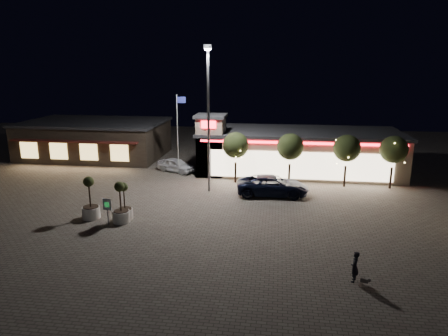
# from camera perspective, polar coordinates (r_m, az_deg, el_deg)

# --- Properties ---
(ground) EXTENTS (90.00, 90.00, 0.00)m
(ground) POSITION_cam_1_polar(r_m,az_deg,el_deg) (28.38, -8.96, -7.98)
(ground) COLOR #635B50
(ground) RESTS_ON ground
(retail_building) EXTENTS (20.40, 8.40, 6.10)m
(retail_building) POSITION_cam_1_polar(r_m,az_deg,el_deg) (41.80, 9.91, 2.46)
(retail_building) COLOR gray
(retail_building) RESTS_ON ground
(restaurant_building) EXTENTS (16.40, 11.00, 4.30)m
(restaurant_building) POSITION_cam_1_polar(r_m,az_deg,el_deg) (50.79, -17.86, 4.04)
(restaurant_building) COLOR #382D23
(restaurant_building) RESTS_ON ground
(floodlight_pole) EXTENTS (0.60, 0.40, 12.38)m
(floodlight_pole) POSITION_cam_1_polar(r_m,az_deg,el_deg) (33.79, -2.24, 8.11)
(floodlight_pole) COLOR gray
(floodlight_pole) RESTS_ON ground
(flagpole) EXTENTS (0.95, 0.10, 8.00)m
(flagpole) POSITION_cam_1_polar(r_m,az_deg,el_deg) (39.75, -6.53, 5.69)
(flagpole) COLOR white
(flagpole) RESTS_ON ground
(string_tree_a) EXTENTS (2.42, 2.42, 4.79)m
(string_tree_a) POSITION_cam_1_polar(r_m,az_deg,el_deg) (36.98, 1.68, 3.25)
(string_tree_a) COLOR #332319
(string_tree_a) RESTS_ON ground
(string_tree_b) EXTENTS (2.42, 2.42, 4.79)m
(string_tree_b) POSITION_cam_1_polar(r_m,az_deg,el_deg) (36.79, 9.45, 3.00)
(string_tree_b) COLOR #332319
(string_tree_b) RESTS_ON ground
(string_tree_c) EXTENTS (2.42, 2.42, 4.79)m
(string_tree_c) POSITION_cam_1_polar(r_m,az_deg,el_deg) (37.29, 17.16, 2.70)
(string_tree_c) COLOR #332319
(string_tree_c) RESTS_ON ground
(string_tree_d) EXTENTS (2.42, 2.42, 4.79)m
(string_tree_d) POSITION_cam_1_polar(r_m,az_deg,el_deg) (38.15, 23.09, 2.44)
(string_tree_d) COLOR #332319
(string_tree_d) RESTS_ON ground
(pickup_truck) EXTENTS (6.17, 3.06, 1.68)m
(pickup_truck) POSITION_cam_1_polar(r_m,az_deg,el_deg) (34.17, 6.98, -2.50)
(pickup_truck) COLOR black
(pickup_truck) RESTS_ON ground
(white_sedan) EXTENTS (4.49, 3.28, 1.42)m
(white_sedan) POSITION_cam_1_polar(r_m,az_deg,el_deg) (41.65, -6.86, 0.42)
(white_sedan) COLOR white
(white_sedan) RESTS_ON ground
(pedestrian) EXTENTS (0.56, 0.69, 1.64)m
(pedestrian) POSITION_cam_1_polar(r_m,az_deg,el_deg) (21.93, 18.17, -13.26)
(pedestrian) COLOR black
(pedestrian) RESTS_ON ground
(dog) EXTENTS (0.51, 0.31, 0.28)m
(dog) POSITION_cam_1_polar(r_m,az_deg,el_deg) (22.02, 19.63, -14.88)
(dog) COLOR #59514C
(dog) RESTS_ON ground
(planter_left) EXTENTS (1.28, 1.28, 3.14)m
(planter_left) POSITION_cam_1_polar(r_m,az_deg,el_deg) (30.37, -18.52, -5.10)
(planter_left) COLOR silver
(planter_left) RESTS_ON ground
(planter_mid) EXTENTS (1.10, 1.10, 2.71)m
(planter_mid) POSITION_cam_1_polar(r_m,az_deg,el_deg) (29.65, -13.99, -5.51)
(planter_mid) COLOR silver
(planter_mid) RESTS_ON ground
(planter_right) EXTENTS (1.21, 1.21, 2.97)m
(planter_right) POSITION_cam_1_polar(r_m,az_deg,el_deg) (29.08, -14.50, -5.79)
(planter_right) COLOR silver
(planter_right) RESTS_ON ground
(valet_sign) EXTENTS (0.64, 0.16, 1.93)m
(valet_sign) POSITION_cam_1_polar(r_m,az_deg,el_deg) (28.60, -16.35, -5.33)
(valet_sign) COLOR gray
(valet_sign) RESTS_ON ground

